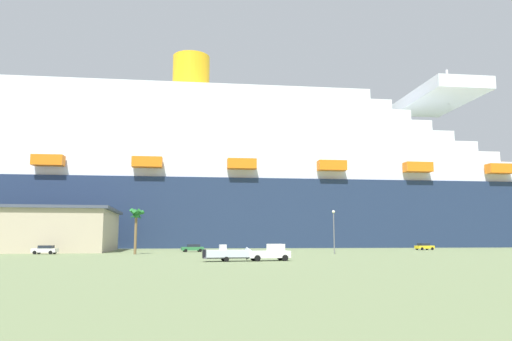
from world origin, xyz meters
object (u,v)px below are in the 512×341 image
Objects in this scene: palm_tree at (136,217)px; parked_car_white_van at (45,250)px; street_lamp at (334,225)px; parked_car_green_wagon at (193,248)px; parked_car_yellow_taxi at (424,246)px; small_boat_on_trailer at (232,254)px; pickup_truck at (270,253)px; cruise_ship at (266,185)px.

palm_tree reaches higher than parked_car_white_van.
street_lamp is 30.12m from parked_car_green_wagon.
parked_car_yellow_taxi is at bearing 2.60° from parked_car_green_wagon.
street_lamp is (35.79, -5.91, -1.44)m from palm_tree.
small_boat_on_trailer is 39.10m from parked_car_green_wagon.
parked_car_yellow_taxi is at bearing 6.45° from parked_car_white_van.
street_lamp reaches higher than parked_car_yellow_taxi.
street_lamp is at bearing -34.84° from parked_car_green_wagon.
pickup_truck is 1.21× the size of parked_car_green_wagon.
pickup_truck reaches higher than parked_car_green_wagon.
parked_car_yellow_taxi is 83.03m from parked_car_white_van.
pickup_truck reaches higher than parked_car_yellow_taxi.
small_boat_on_trailer is 43.17m from parked_car_white_van.
cruise_ship is at bearing 73.04° from small_boat_on_trailer.
parked_car_yellow_taxi is (28.77, -40.55, -18.46)m from cruise_ship.
palm_tree is (-37.82, -54.17, -12.62)m from cruise_ship.
palm_tree reaches higher than pickup_truck.
parked_car_yellow_taxi is at bearing -54.64° from cruise_ship.
street_lamp reaches higher than pickup_truck.
cruise_ship is at bearing 76.35° from pickup_truck.
small_boat_on_trailer is 31.27m from palm_tree.
pickup_truck reaches higher than small_boat_on_trailer.
cruise_ship reaches higher than parked_car_white_van.
parked_car_yellow_taxi is at bearing 40.36° from pickup_truck.
cruise_ship is 75.61m from parked_car_white_van.
street_lamp is (-2.03, -60.08, -14.07)m from cruise_ship.
parked_car_green_wagon is (-1.43, 39.08, -0.13)m from small_boat_on_trailer.
parked_car_green_wagon is at bearing 44.41° from palm_tree.
cruise_ship is 39.01× the size of pickup_truck.
small_boat_on_trailer is 0.97× the size of street_lamp.
street_lamp is (17.85, 21.81, 4.18)m from pickup_truck.
parked_car_white_van is 28.09m from parked_car_green_wagon.
parked_car_yellow_taxi and parked_car_green_wagon have the same top height.
parked_car_green_wagon is (-26.48, -43.06, -18.46)m from cruise_ship.
cruise_ship is at bearing 88.06° from street_lamp.
small_boat_on_trailer is 0.95× the size of palm_tree.
cruise_ship reaches higher than parked_car_yellow_taxi.
palm_tree is at bearing 122.90° from pickup_truck.
pickup_truck is 5.17m from small_boat_on_trailer.
parked_car_green_wagon is (-6.60, 38.84, -0.21)m from pickup_truck.
small_boat_on_trailer is at bearing -106.96° from cruise_ship.
pickup_truck is 1.24× the size of parked_car_white_van.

